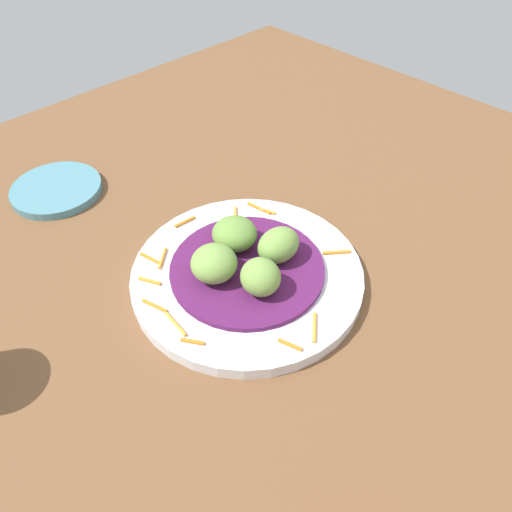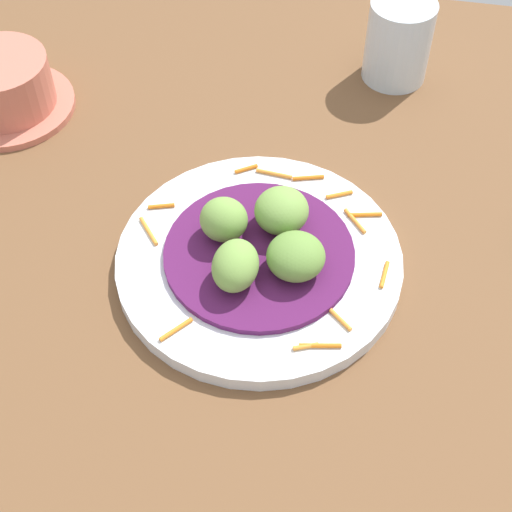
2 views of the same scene
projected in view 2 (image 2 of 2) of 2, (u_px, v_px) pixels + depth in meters
table_surface at (256, 324)px, 69.43cm from camera, size 110.00×110.00×2.00cm
main_plate at (259, 261)px, 71.80cm from camera, size 26.83×26.83×1.59cm
cabbage_bed at (259, 253)px, 70.93cm from camera, size 17.80×17.80×0.66cm
carrot_garnish at (285, 241)px, 72.06cm from camera, size 24.26×22.77×0.40cm
guac_scoop_left at (296, 256)px, 67.94cm from camera, size 7.11×7.09×3.64cm
guac_scoop_center at (282, 211)px, 71.19cm from camera, size 6.36×6.42×4.02cm
guac_scoop_right at (224, 220)px, 70.42cm from camera, size 4.93×4.78×4.10cm
guac_scoop_back at (235, 266)px, 67.10cm from camera, size 4.18×5.35×3.90cm
terracotta_bowl at (3, 87)px, 84.71cm from camera, size 14.88×14.88×6.50cm
water_glass at (398, 41)px, 87.15cm from camera, size 7.49×7.49×9.57cm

